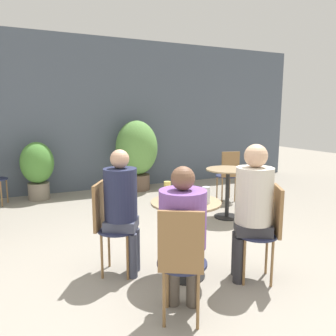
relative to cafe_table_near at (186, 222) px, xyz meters
The scene contains 15 objects.
ground_plane 0.62m from the cafe_table_near, 133.78° to the right, with size 20.00×20.00×0.00m, color gray.
storefront_wall 4.11m from the cafe_table_near, 93.00° to the left, with size 10.00×0.06×3.00m.
cafe_table_near is the anchor object (origin of this frame).
cafe_table_far 1.92m from the cafe_table_near, 43.93° to the left, with size 0.64×0.64×0.73m.
bistro_chair_0 0.74m from the cafe_table_near, 150.20° to the left, with size 0.42×0.41×0.89m.
bistro_chair_1 0.74m from the cafe_table_near, 119.80° to the right, with size 0.41×0.42×0.89m.
bistro_chair_2 0.74m from the cafe_table_near, 29.80° to the right, with size 0.42×0.41×0.89m.
bistro_chair_5 2.82m from the cafe_table_near, 47.36° to the left, with size 0.38×0.40×0.89m.
seated_person_0 0.62m from the cafe_table_near, 150.20° to the left, with size 0.39×0.38×1.21m.
seated_person_1 0.61m from the cafe_table_near, 119.80° to the right, with size 0.42×0.44×1.16m.
seated_person_2 0.63m from the cafe_table_near, 29.80° to the right, with size 0.42×0.40×1.27m.
beer_glass_0 0.33m from the cafe_table_near, 45.78° to the right, with size 0.07×0.07×0.15m.
beer_glass_1 0.34m from the cafe_table_near, 131.08° to the left, with size 0.07×0.07×0.17m.
potted_plant_0 3.76m from the cafe_table_near, 107.06° to the left, with size 0.57×0.57×1.03m.
potted_plant_1 3.69m from the cafe_table_near, 78.05° to the left, with size 0.83×0.83×1.39m.
Camera 1 is at (-1.14, -2.36, 1.53)m, focal length 35.00 mm.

